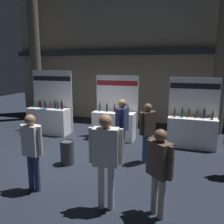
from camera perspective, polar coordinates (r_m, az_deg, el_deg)
ground_plane at (r=7.18m, az=-7.86°, el=-10.37°), size 24.00×24.00×0.00m
hall_colonnade at (r=10.96m, az=2.55°, el=12.83°), size 11.15×1.40×5.81m
exhibitor_booth_0 at (r=9.45m, az=-15.09°, el=-1.35°), size 1.72×0.73×2.44m
exhibitor_booth_1 at (r=8.44m, az=0.59°, el=-2.64°), size 1.58×0.66×2.28m
exhibitor_booth_2 at (r=8.08m, az=19.02°, el=-4.01°), size 1.60×0.66×2.26m
trash_bin at (r=6.53m, az=-10.95°, el=-9.72°), size 0.37×0.37×0.65m
visitor_1 at (r=6.53m, az=2.50°, el=-2.88°), size 0.30×0.54×1.74m
visitor_3 at (r=4.20m, az=11.55°, el=-12.69°), size 0.49×0.47×1.62m
visitor_5 at (r=5.19m, az=-19.06°, el=-8.01°), size 0.52×0.25×1.68m
visitor_7 at (r=6.38m, az=8.69°, el=-3.87°), size 0.42×0.44×1.66m
visitor_9 at (r=4.25m, az=-1.53°, el=-10.06°), size 0.63×0.30×1.83m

